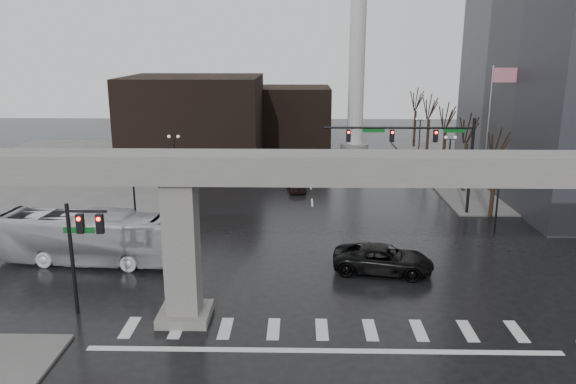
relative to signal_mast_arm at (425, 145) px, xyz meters
The scene contains 24 objects.
ground 21.64m from the signal_mast_arm, 115.57° to the right, with size 160.00×160.00×0.00m, color black.
sidewalk_ne 24.86m from the signal_mast_arm, 45.33° to the left, with size 28.00×36.00×0.15m, color slate.
sidewalk_nw 39.41m from the signal_mast_arm, 153.82° to the left, with size 28.00×36.00×0.15m, color slate.
elevated_guideway 20.35m from the signal_mast_arm, 112.35° to the right, with size 48.00×2.60×8.70m.
building_far_left 32.68m from the signal_mast_arm, 134.74° to the left, with size 16.00×14.00×10.00m, color black.
building_far_mid 35.02m from the signal_mast_arm, 108.32° to the left, with size 10.00×10.00×8.00m, color black.
smokestack 28.38m from the signal_mast_arm, 96.28° to the left, with size 3.60×3.60×30.00m.
signal_mast_arm is the anchor object (origin of this frame).
signal_left_pole 28.09m from the signal_mast_arm, 139.26° to the right, with size 2.30×0.30×6.00m.
flagpole_assembly 7.27m from the signal_mast_arm, 26.93° to the left, with size 2.06×0.12×12.00m.
lamp_right_0 6.99m from the signal_mast_arm, 46.80° to the right, with size 1.22×0.32×5.11m.
lamp_right_1 10.51m from the signal_mast_arm, 63.90° to the left, with size 1.22×0.32×5.11m.
lamp_right_2 23.75m from the signal_mast_arm, 79.01° to the left, with size 1.22×0.32×5.11m.
lamp_left_0 23.12m from the signal_mast_arm, 167.96° to the right, with size 1.22×0.32×5.11m.
lamp_left_1 24.42m from the signal_mast_arm, 157.75° to the left, with size 1.22×0.32×5.11m.
lamp_left_2 32.40m from the signal_mast_arm, 134.11° to the left, with size 1.22×0.32×5.11m.
tree_right_0 6.37m from the signal_mast_arm, ahead, with size 1.09×1.58×7.50m.
tree_right_1 9.57m from the signal_mast_arm, 52.50° to the left, with size 1.09×1.61×7.67m.
tree_right_2 16.45m from the signal_mast_arm, 70.00° to the left, with size 1.10×1.63×7.85m.
tree_right_3 24.04m from the signal_mast_arm, 76.58° to the left, with size 1.11×1.66×8.02m.
tree_right_4 31.83m from the signal_mast_arm, 79.94° to the left, with size 1.12×1.69×8.19m.
pickup_truck 14.29m from the signal_mast_arm, 111.64° to the right, with size 2.83×6.14×1.71m, color black.
city_bus 26.60m from the signal_mast_arm, 154.83° to the right, with size 2.85×12.17×3.39m, color silver.
far_car 13.83m from the signal_mast_arm, 144.41° to the left, with size 1.62×4.03×1.37m, color black.
Camera 1 is at (-1.16, -26.19, 13.72)m, focal length 35.00 mm.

